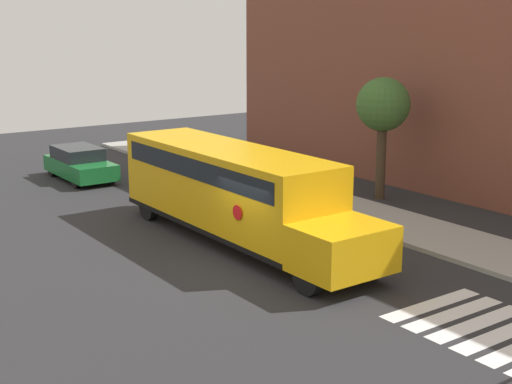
# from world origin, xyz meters

# --- Properties ---
(ground_plane) EXTENTS (60.00, 60.00, 0.00)m
(ground_plane) POSITION_xyz_m (0.00, 0.00, 0.00)
(ground_plane) COLOR #28282B
(sidewalk_strip) EXTENTS (44.00, 3.00, 0.15)m
(sidewalk_strip) POSITION_xyz_m (0.00, 6.50, 0.07)
(sidewalk_strip) COLOR #9E9E99
(sidewalk_strip) RESTS_ON ground
(crosswalk_stripes) EXTENTS (4.00, 3.20, 0.01)m
(crosswalk_stripes) POSITION_xyz_m (6.80, 2.00, 0.00)
(crosswalk_stripes) COLOR white
(crosswalk_stripes) RESTS_ON ground
(school_bus) EXTENTS (11.22, 2.57, 3.00)m
(school_bus) POSITION_xyz_m (-2.38, 1.01, 1.73)
(school_bus) COLOR #EAA80F
(school_bus) RESTS_ON ground
(parked_car) EXTENTS (4.41, 1.84, 1.47)m
(parked_car) POSITION_xyz_m (-14.10, 0.52, 0.73)
(parked_car) COLOR #196B2D
(parked_car) RESTS_ON ground
(tree_near_sidewalk) EXTENTS (2.12, 2.12, 4.85)m
(tree_near_sidewalk) POSITION_xyz_m (-3.67, 8.94, 3.69)
(tree_near_sidewalk) COLOR #423323
(tree_near_sidewalk) RESTS_ON ground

